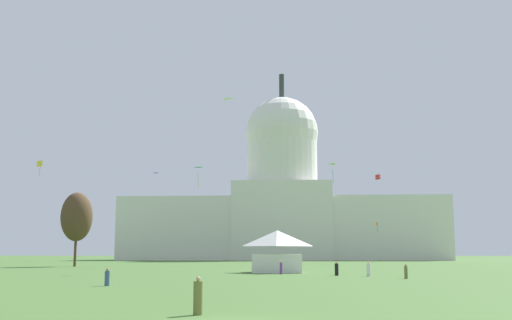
{
  "coord_description": "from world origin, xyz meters",
  "views": [
    {
      "loc": [
        2.7,
        -25.44,
        2.89
      ],
      "look_at": [
        -5.27,
        99.59,
        21.51
      ],
      "focal_mm": 43.29,
      "sensor_mm": 36.0,
      "label": 1
    }
  ],
  "objects_px": {
    "tree_west_near": "(77,217)",
    "person_white_near_tree_west": "(369,270)",
    "kite_green_low": "(199,170)",
    "kite_white_mid": "(226,101)",
    "person_black_back_right": "(337,269)",
    "kite_red_mid": "(378,177)",
    "kite_violet_mid": "(157,174)",
    "kite_yellow_low": "(40,164)",
    "kite_lime_mid": "(334,166)",
    "person_denim_front_right": "(107,278)",
    "person_purple_back_left": "(281,268)",
    "event_tent": "(277,251)",
    "capitol_building": "(282,206)",
    "person_olive_edge_east": "(406,272)",
    "person_olive_lawn_far_left": "(198,297)",
    "kite_orange_low": "(377,225)"
  },
  "relations": [
    {
      "from": "person_white_near_tree_west",
      "to": "person_black_back_right",
      "type": "bearing_deg",
      "value": 117.35
    },
    {
      "from": "kite_yellow_low",
      "to": "kite_orange_low",
      "type": "bearing_deg",
      "value": 108.09
    },
    {
      "from": "capitol_building",
      "to": "kite_lime_mid",
      "type": "relative_size",
      "value": 27.65
    },
    {
      "from": "capitol_building",
      "to": "person_purple_back_left",
      "type": "xyz_separation_m",
      "value": [
        2.56,
        -133.97,
        -17.83
      ]
    },
    {
      "from": "kite_red_mid",
      "to": "event_tent",
      "type": "bearing_deg",
      "value": -151.43
    },
    {
      "from": "tree_west_near",
      "to": "person_white_near_tree_west",
      "type": "relative_size",
      "value": 8.35
    },
    {
      "from": "tree_west_near",
      "to": "kite_green_low",
      "type": "bearing_deg",
      "value": -42.42
    },
    {
      "from": "person_olive_edge_east",
      "to": "kite_lime_mid",
      "type": "relative_size",
      "value": 0.38
    },
    {
      "from": "kite_yellow_low",
      "to": "kite_lime_mid",
      "type": "xyz_separation_m",
      "value": [
        43.29,
        44.56,
        5.46
      ]
    },
    {
      "from": "tree_west_near",
      "to": "kite_yellow_low",
      "type": "xyz_separation_m",
      "value": [
        7.59,
        -36.47,
        5.29
      ]
    },
    {
      "from": "person_black_back_right",
      "to": "kite_red_mid",
      "type": "height_order",
      "value": "kite_red_mid"
    },
    {
      "from": "person_denim_front_right",
      "to": "person_olive_lawn_far_left",
      "type": "height_order",
      "value": "person_olive_lawn_far_left"
    },
    {
      "from": "person_denim_front_right",
      "to": "kite_green_low",
      "type": "distance_m",
      "value": 43.26
    },
    {
      "from": "person_denim_front_right",
      "to": "event_tent",
      "type": "bearing_deg",
      "value": -77.69
    },
    {
      "from": "kite_red_mid",
      "to": "person_olive_edge_east",
      "type": "bearing_deg",
      "value": -138.9
    },
    {
      "from": "kite_red_mid",
      "to": "kite_yellow_low",
      "type": "bearing_deg",
      "value": -169.7
    },
    {
      "from": "tree_west_near",
      "to": "person_denim_front_right",
      "type": "xyz_separation_m",
      "value": [
        26.83,
        -66.39,
        -8.94
      ]
    },
    {
      "from": "kite_yellow_low",
      "to": "kite_lime_mid",
      "type": "bearing_deg",
      "value": 108.41
    },
    {
      "from": "tree_west_near",
      "to": "person_black_back_right",
      "type": "height_order",
      "value": "tree_west_near"
    },
    {
      "from": "event_tent",
      "to": "kite_green_low",
      "type": "xyz_separation_m",
      "value": [
        -12.15,
        6.21,
        12.34
      ]
    },
    {
      "from": "kite_lime_mid",
      "to": "kite_red_mid",
      "type": "bearing_deg",
      "value": 32.71
    },
    {
      "from": "kite_white_mid",
      "to": "person_denim_front_right",
      "type": "bearing_deg",
      "value": -64.55
    },
    {
      "from": "person_black_back_right",
      "to": "kite_white_mid",
      "type": "relative_size",
      "value": 0.37
    },
    {
      "from": "person_black_back_right",
      "to": "kite_green_low",
      "type": "relative_size",
      "value": 0.55
    },
    {
      "from": "person_olive_lawn_far_left",
      "to": "kite_yellow_low",
      "type": "xyz_separation_m",
      "value": [
        -30.73,
        53.46,
        14.1
      ]
    },
    {
      "from": "event_tent",
      "to": "kite_yellow_low",
      "type": "height_order",
      "value": "kite_yellow_low"
    },
    {
      "from": "kite_white_mid",
      "to": "kite_yellow_low",
      "type": "bearing_deg",
      "value": -123.88
    },
    {
      "from": "kite_red_mid",
      "to": "kite_orange_low",
      "type": "bearing_deg",
      "value": -141.82
    },
    {
      "from": "kite_white_mid",
      "to": "kite_green_low",
      "type": "bearing_deg",
      "value": -151.09
    },
    {
      "from": "kite_orange_low",
      "to": "kite_lime_mid",
      "type": "distance_m",
      "value": 17.88
    },
    {
      "from": "kite_green_low",
      "to": "kite_violet_mid",
      "type": "xyz_separation_m",
      "value": [
        -15.47,
        39.31,
        4.36
      ]
    },
    {
      "from": "kite_violet_mid",
      "to": "kite_red_mid",
      "type": "bearing_deg",
      "value": -140.18
    },
    {
      "from": "kite_lime_mid",
      "to": "kite_white_mid",
      "type": "bearing_deg",
      "value": -152.93
    },
    {
      "from": "person_olive_lawn_far_left",
      "to": "kite_violet_mid",
      "type": "xyz_separation_m",
      "value": [
        -25.67,
        103.54,
        18.86
      ]
    },
    {
      "from": "person_denim_front_right",
      "to": "person_purple_back_left",
      "type": "relative_size",
      "value": 0.86
    },
    {
      "from": "tree_west_near",
      "to": "kite_white_mid",
      "type": "bearing_deg",
      "value": -38.82
    },
    {
      "from": "person_purple_back_left",
      "to": "kite_violet_mid",
      "type": "xyz_separation_m",
      "value": [
        -28.3,
        52.23,
        18.84
      ]
    },
    {
      "from": "person_black_back_right",
      "to": "kite_yellow_low",
      "type": "distance_m",
      "value": 43.04
    },
    {
      "from": "tree_west_near",
      "to": "kite_white_mid",
      "type": "xyz_separation_m",
      "value": [
        32.34,
        -26.02,
        16.37
      ]
    },
    {
      "from": "capitol_building",
      "to": "kite_violet_mid",
      "type": "bearing_deg",
      "value": -107.47
    },
    {
      "from": "person_black_back_right",
      "to": "tree_west_near",
      "type": "bearing_deg",
      "value": 32.55
    },
    {
      "from": "tree_west_near",
      "to": "person_purple_back_left",
      "type": "height_order",
      "value": "tree_west_near"
    },
    {
      "from": "kite_lime_mid",
      "to": "kite_orange_low",
      "type": "bearing_deg",
      "value": 9.64
    },
    {
      "from": "person_olive_edge_east",
      "to": "kite_red_mid",
      "type": "bearing_deg",
      "value": 141.7
    },
    {
      "from": "capitol_building",
      "to": "person_purple_back_left",
      "type": "height_order",
      "value": "capitol_building"
    },
    {
      "from": "person_denim_front_right",
      "to": "person_purple_back_left",
      "type": "bearing_deg",
      "value": -83.34
    },
    {
      "from": "person_olive_edge_east",
      "to": "kite_yellow_low",
      "type": "xyz_separation_m",
      "value": [
        -47.04,
        14.31,
        14.2
      ]
    },
    {
      "from": "kite_lime_mid",
      "to": "kite_white_mid",
      "type": "xyz_separation_m",
      "value": [
        -18.55,
        -34.11,
        5.62
      ]
    },
    {
      "from": "person_olive_lawn_far_left",
      "to": "person_purple_back_left",
      "type": "bearing_deg",
      "value": -110.64
    },
    {
      "from": "kite_yellow_low",
      "to": "kite_lime_mid",
      "type": "distance_m",
      "value": 62.37
    }
  ]
}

